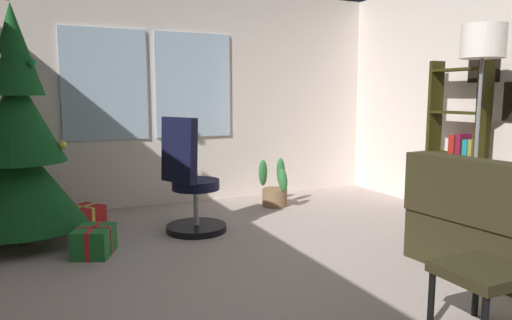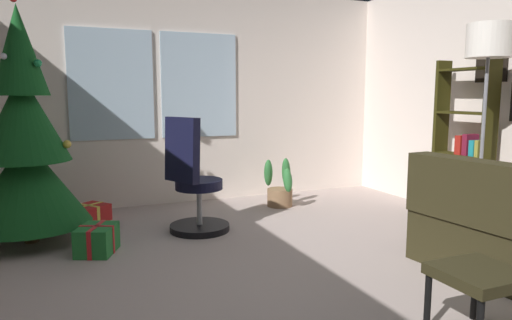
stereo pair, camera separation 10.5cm
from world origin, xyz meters
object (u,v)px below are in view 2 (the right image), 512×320
at_px(holiday_tree, 25,148).
at_px(gift_box_green, 97,240).
at_px(gift_box_red, 89,214).
at_px(floor_lamp, 488,57).
at_px(office_chair, 194,189).
at_px(footstool, 479,280).
at_px(bookshelf, 463,151).
at_px(potted_plant, 280,189).

relative_size(holiday_tree, gift_box_green, 5.83).
relative_size(gift_box_red, floor_lamp, 0.24).
relative_size(gift_box_green, office_chair, 0.39).
bearing_deg(gift_box_green, footstool, -51.91).
relative_size(footstool, gift_box_red, 0.89).
distance_m(holiday_tree, gift_box_green, 1.02).
xyz_separation_m(holiday_tree, gift_box_red, (0.50, 0.49, -0.74)).
xyz_separation_m(gift_box_red, bookshelf, (3.46, -1.45, 0.63)).
relative_size(office_chair, floor_lamp, 0.58).
distance_m(footstool, holiday_tree, 3.54).
bearing_deg(bookshelf, gift_box_green, 172.84).
distance_m(office_chair, floor_lamp, 2.78).
distance_m(footstool, gift_box_green, 2.79).
distance_m(footstool, bookshelf, 2.50).
xyz_separation_m(gift_box_red, floor_lamp, (3.10, -1.98, 1.50)).
xyz_separation_m(gift_box_green, bookshelf, (3.45, -0.43, 0.61)).
bearing_deg(gift_box_green, potted_plant, 23.00).
xyz_separation_m(footstool, potted_plant, (0.35, 3.07, -0.13)).
bearing_deg(potted_plant, bookshelf, -43.53).
bearing_deg(gift_box_red, footstool, -61.81).
bearing_deg(potted_plant, gift_box_red, 176.12).
bearing_deg(office_chair, holiday_tree, 169.02).
bearing_deg(floor_lamp, footstool, -138.25).
bearing_deg(holiday_tree, floor_lamp, -22.47).
xyz_separation_m(gift_box_red, office_chair, (0.89, -0.76, 0.33)).
xyz_separation_m(footstool, gift_box_green, (-1.72, 2.19, -0.21)).
distance_m(gift_box_green, floor_lamp, 3.56).
relative_size(gift_box_green, potted_plant, 0.75).
xyz_separation_m(holiday_tree, bookshelf, (3.96, -0.96, -0.11)).
bearing_deg(office_chair, gift_box_green, -163.66).
height_order(gift_box_green, floor_lamp, floor_lamp).
xyz_separation_m(office_chair, potted_plant, (1.19, 0.62, -0.22)).
bearing_deg(holiday_tree, footstool, -50.73).
xyz_separation_m(gift_box_red, potted_plant, (2.07, -0.14, 0.11)).
bearing_deg(office_chair, gift_box_red, 139.38).
bearing_deg(floor_lamp, office_chair, 151.13).
distance_m(gift_box_red, gift_box_green, 1.02).
bearing_deg(holiday_tree, office_chair, -10.98).
bearing_deg(gift_box_green, holiday_tree, 133.74).
bearing_deg(footstool, potted_plant, 83.40).
relative_size(holiday_tree, gift_box_red, 5.46).
bearing_deg(holiday_tree, gift_box_green, -46.26).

